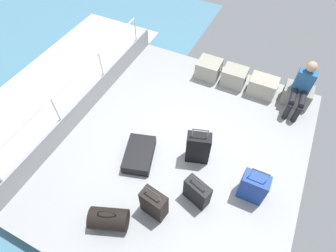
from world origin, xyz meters
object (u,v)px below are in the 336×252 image
(cargo_crate_0, at_px, (209,69))
(suitcase_0, at_px, (139,154))
(cargo_crate_1, at_px, (234,77))
(suitcase_4, at_px, (198,148))
(passenger_seated, at_px, (302,87))
(cargo_crate_3, at_px, (297,95))
(suitcase_3, at_px, (154,204))
(suitcase_2, at_px, (253,187))
(cargo_crate_2, at_px, (263,86))
(duffel_bag, at_px, (109,219))
(suitcase_1, at_px, (197,192))

(cargo_crate_0, xyz_separation_m, suitcase_0, (-0.32, -2.66, -0.10))
(cargo_crate_1, bearing_deg, suitcase_4, -89.60)
(passenger_seated, bearing_deg, suitcase_4, -123.06)
(cargo_crate_3, distance_m, suitcase_3, 3.81)
(passenger_seated, height_order, suitcase_0, passenger_seated)
(suitcase_4, bearing_deg, suitcase_2, -14.52)
(cargo_crate_0, xyz_separation_m, cargo_crate_2, (1.26, -0.02, -0.01))
(cargo_crate_1, distance_m, passenger_seated, 1.42)
(cargo_crate_2, relative_size, suitcase_0, 0.71)
(suitcase_3, xyz_separation_m, suitcase_4, (0.23, 1.22, 0.05))
(cargo_crate_2, relative_size, suitcase_2, 0.77)
(passenger_seated, relative_size, duffel_bag, 1.64)
(cargo_crate_3, bearing_deg, suitcase_4, -120.87)
(cargo_crate_3, xyz_separation_m, suitcase_4, (-1.34, -2.25, 0.14))
(suitcase_0, height_order, suitcase_3, suitcase_3)
(suitcase_1, distance_m, duffel_bag, 1.43)
(cargo_crate_0, bearing_deg, cargo_crate_2, -0.97)
(duffel_bag, bearing_deg, cargo_crate_2, 70.29)
(passenger_seated, height_order, suitcase_2, passenger_seated)
(suitcase_3, height_order, duffel_bag, suitcase_3)
(cargo_crate_0, height_order, suitcase_4, suitcase_4)
(suitcase_4, bearing_deg, cargo_crate_1, 90.40)
(cargo_crate_2, height_order, suitcase_4, suitcase_4)
(suitcase_0, relative_size, suitcase_1, 1.36)
(passenger_seated, relative_size, suitcase_0, 1.28)
(cargo_crate_0, bearing_deg, cargo_crate_3, 1.09)
(cargo_crate_1, xyz_separation_m, suitcase_4, (0.02, -2.20, 0.13))
(passenger_seated, xyz_separation_m, suitcase_4, (-1.34, -2.07, -0.24))
(suitcase_3, relative_size, duffel_bag, 1.09)
(cargo_crate_2, relative_size, duffel_bag, 0.92)
(cargo_crate_1, bearing_deg, suitcase_2, -66.36)
(suitcase_2, distance_m, suitcase_3, 1.61)
(cargo_crate_2, height_order, suitcase_3, suitcase_3)
(cargo_crate_1, height_order, suitcase_2, suitcase_2)
(cargo_crate_0, distance_m, duffel_bag, 3.91)
(cargo_crate_0, distance_m, passenger_seated, 2.01)
(suitcase_1, xyz_separation_m, suitcase_4, (-0.29, 0.74, 0.09))
(cargo_crate_2, distance_m, suitcase_1, 2.95)
(passenger_seated, distance_m, duffel_bag, 4.33)
(cargo_crate_2, relative_size, suitcase_1, 0.97)
(duffel_bag, bearing_deg, passenger_seated, 60.77)
(cargo_crate_0, relative_size, suitcase_4, 0.64)
(duffel_bag, bearing_deg, suitcase_2, 37.81)
(cargo_crate_1, relative_size, passenger_seated, 0.50)
(suitcase_1, relative_size, suitcase_3, 0.87)
(suitcase_1, height_order, suitcase_2, suitcase_2)
(cargo_crate_0, bearing_deg, suitcase_3, -83.40)
(cargo_crate_1, relative_size, suitcase_3, 0.75)
(duffel_bag, bearing_deg, cargo_crate_0, 87.97)
(cargo_crate_0, bearing_deg, cargo_crate_1, -0.66)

